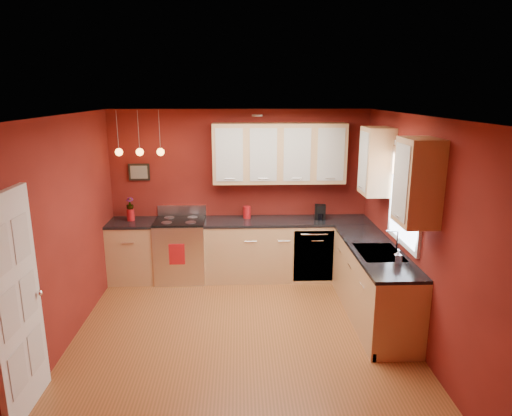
{
  "coord_description": "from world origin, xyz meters",
  "views": [
    {
      "loc": [
        -0.01,
        -4.92,
        2.84
      ],
      "look_at": [
        0.21,
        1.0,
        1.34
      ],
      "focal_mm": 32.0,
      "sensor_mm": 36.0,
      "label": 1
    }
  ],
  "objects_px": {
    "gas_range": "(181,249)",
    "sink": "(379,254)",
    "coffee_maker": "(320,213)",
    "soap_pump": "(398,257)",
    "red_canister": "(247,212)"
  },
  "relations": [
    {
      "from": "gas_range",
      "to": "coffee_maker",
      "type": "relative_size",
      "value": 4.85
    },
    {
      "from": "coffee_maker",
      "to": "soap_pump",
      "type": "bearing_deg",
      "value": -68.19
    },
    {
      "from": "coffee_maker",
      "to": "soap_pump",
      "type": "xyz_separation_m",
      "value": [
        0.55,
        -1.92,
        -0.02
      ]
    },
    {
      "from": "gas_range",
      "to": "sink",
      "type": "height_order",
      "value": "sink"
    },
    {
      "from": "sink",
      "to": "soap_pump",
      "type": "bearing_deg",
      "value": -78.75
    },
    {
      "from": "gas_range",
      "to": "sink",
      "type": "distance_m",
      "value": 3.05
    },
    {
      "from": "red_canister",
      "to": "coffee_maker",
      "type": "height_order",
      "value": "coffee_maker"
    },
    {
      "from": "sink",
      "to": "red_canister",
      "type": "relative_size",
      "value": 3.77
    },
    {
      "from": "coffee_maker",
      "to": "gas_range",
      "type": "bearing_deg",
      "value": -174.04
    },
    {
      "from": "coffee_maker",
      "to": "soap_pump",
      "type": "distance_m",
      "value": 2.0
    },
    {
      "from": "gas_range",
      "to": "coffee_maker",
      "type": "height_order",
      "value": "coffee_maker"
    },
    {
      "from": "gas_range",
      "to": "soap_pump",
      "type": "height_order",
      "value": "soap_pump"
    },
    {
      "from": "sink",
      "to": "coffee_maker",
      "type": "distance_m",
      "value": 1.58
    },
    {
      "from": "red_canister",
      "to": "soap_pump",
      "type": "height_order",
      "value": "red_canister"
    },
    {
      "from": "gas_range",
      "to": "red_canister",
      "type": "bearing_deg",
      "value": 6.63
    }
  ]
}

